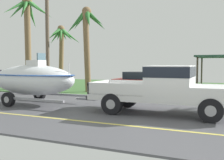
# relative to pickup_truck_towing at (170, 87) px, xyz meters

# --- Properties ---
(ground) EXTENTS (36.00, 22.00, 0.11)m
(ground) POSITION_rel_pickup_truck_towing_xyz_m (-0.13, 7.83, -1.04)
(ground) COLOR #4C4C51
(pickup_truck_towing) EXTENTS (5.54, 2.08, 1.85)m
(pickup_truck_towing) POSITION_rel_pickup_truck_towing_xyz_m (0.00, 0.00, 0.00)
(pickup_truck_towing) COLOR silver
(pickup_truck_towing) RESTS_ON ground
(boat_on_trailer) EXTENTS (5.88, 2.37, 2.41)m
(boat_on_trailer) POSITION_rel_pickup_truck_towing_xyz_m (-6.51, 0.00, 0.13)
(boat_on_trailer) COLOR gray
(boat_on_trailer) RESTS_ON ground
(parked_sedan_near) EXTENTS (4.67, 1.87, 1.38)m
(parked_sedan_near) POSITION_rel_pickup_truck_towing_xyz_m (-2.87, 7.15, -0.36)
(parked_sedan_near) COLOR #B21E19
(parked_sedan_near) RESTS_ON ground
(palm_tree_near_left) EXTENTS (2.70, 2.57, 5.63)m
(palm_tree_near_left) POSITION_rel_pickup_truck_towing_xyz_m (-6.45, 5.23, 3.07)
(palm_tree_near_left) COLOR brown
(palm_tree_near_left) RESTS_ON ground
(palm_tree_mid) EXTENTS (2.90, 2.75, 5.28)m
(palm_tree_mid) POSITION_rel_pickup_truck_towing_xyz_m (-11.21, 9.32, 2.90)
(palm_tree_mid) COLOR brown
(palm_tree_mid) RESTS_ON ground
(palm_tree_far_left) EXTENTS (3.22, 3.54, 6.85)m
(palm_tree_far_left) POSITION_rel_pickup_truck_towing_xyz_m (-11.39, 5.34, 3.94)
(palm_tree_far_left) COLOR brown
(palm_tree_far_left) RESTS_ON ground
(utility_pole) EXTENTS (0.24, 1.80, 8.21)m
(utility_pole) POSITION_rel_pickup_truck_towing_xyz_m (-8.77, 4.16, 3.23)
(utility_pole) COLOR brown
(utility_pole) RESTS_ON ground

